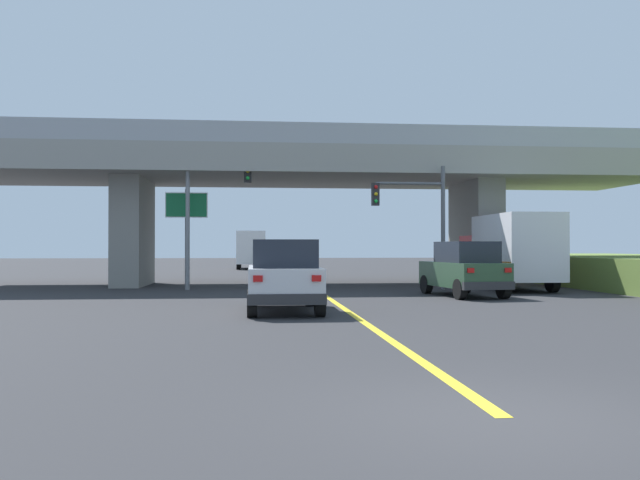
# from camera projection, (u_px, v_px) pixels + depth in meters

# --- Properties ---
(ground) EXTENTS (160.00, 160.00, 0.00)m
(ground) POSITION_uv_depth(u_px,v_px,m) (309.00, 284.00, 32.59)
(ground) COLOR #2B2B2D
(overpass_bridge) EXTENTS (33.79, 8.02, 7.18)m
(overpass_bridge) POSITION_uv_depth(u_px,v_px,m) (309.00, 178.00, 32.65)
(overpass_bridge) COLOR gray
(overpass_bridge) RESTS_ON ground
(lane_divider_stripe) EXTENTS (0.20, 23.05, 0.01)m
(lane_divider_stripe) POSITION_uv_depth(u_px,v_px,m) (350.00, 312.00, 18.58)
(lane_divider_stripe) COLOR yellow
(lane_divider_stripe) RESTS_ON ground
(suv_lead) EXTENTS (2.02, 4.31, 2.02)m
(suv_lead) POSITION_uv_depth(u_px,v_px,m) (284.00, 276.00, 18.83)
(suv_lead) COLOR silver
(suv_lead) RESTS_ON ground
(suv_crossing) EXTENTS (2.35, 4.48, 2.02)m
(suv_crossing) POSITION_uv_depth(u_px,v_px,m) (464.00, 269.00, 24.72)
(suv_crossing) COLOR #2D4C33
(suv_crossing) RESTS_ON ground
(box_truck) EXTENTS (2.33, 6.72, 3.18)m
(box_truck) POSITION_uv_depth(u_px,v_px,m) (510.00, 251.00, 28.68)
(box_truck) COLOR red
(box_truck) RESTS_ON ground
(traffic_signal_nearside) EXTENTS (3.20, 0.36, 5.31)m
(traffic_signal_nearside) POSITION_uv_depth(u_px,v_px,m) (418.00, 212.00, 28.74)
(traffic_signal_nearside) COLOR #56595E
(traffic_signal_nearside) RESTS_ON ground
(traffic_signal_farside) EXTENTS (2.79, 0.36, 6.09)m
(traffic_signal_farside) POSITION_uv_depth(u_px,v_px,m) (208.00, 198.00, 28.55)
(traffic_signal_farside) COLOR slate
(traffic_signal_farside) RESTS_ON ground
(highway_sign) EXTENTS (1.83, 0.17, 4.37)m
(highway_sign) POSITION_uv_depth(u_px,v_px,m) (187.00, 214.00, 29.36)
(highway_sign) COLOR #56595E
(highway_sign) RESTS_ON ground
(semi_truck_distant) EXTENTS (2.33, 6.45, 3.12)m
(semi_truck_distant) POSITION_uv_depth(u_px,v_px,m) (251.00, 249.00, 55.96)
(semi_truck_distant) COLOR navy
(semi_truck_distant) RESTS_ON ground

